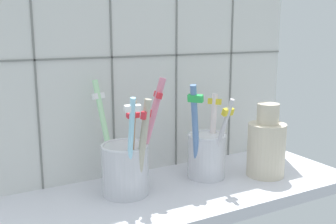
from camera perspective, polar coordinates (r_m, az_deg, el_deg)
name	(u,v)px	position (r cm, az deg, el deg)	size (l,w,h in cm)	color
counter_slab	(175,195)	(67.87, 1.07, -11.81)	(64.00, 22.00, 2.00)	silver
tile_wall_back	(143,61)	(73.09, -3.60, 7.31)	(64.00, 2.20, 45.00)	silver
toothbrush_cup_left	(126,164)	(64.49, -5.99, -7.39)	(10.48, 13.07, 18.81)	silver
toothbrush_cup_right	(207,152)	(71.71, 5.53, -5.72)	(8.78, 9.98, 17.37)	silver
ceramic_vase	(266,146)	(74.17, 13.87, -4.70)	(6.78, 6.78, 13.28)	beige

